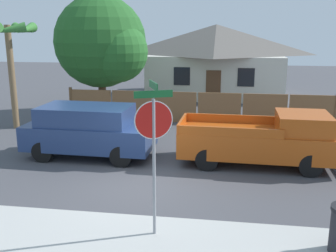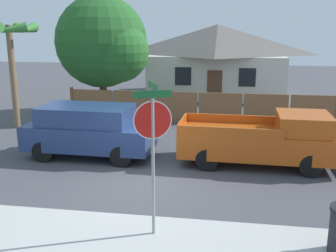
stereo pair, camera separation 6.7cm
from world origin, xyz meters
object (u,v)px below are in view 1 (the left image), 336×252
palm_tree (8,38)px  orange_pickup (264,139)px  house (216,59)px  red_suv (89,130)px  stop_sign (154,133)px  oak_tree (104,44)px

palm_tree → orange_pickup: 11.77m
house → orange_pickup: 14.30m
red_suv → orange_pickup: bearing=1.6°
palm_tree → stop_sign: (8.03, -8.51, -1.72)m
red_suv → palm_tree: bearing=145.5°
red_suv → stop_sign: size_ratio=1.33×
red_suv → oak_tree: bearing=104.2°
oak_tree → red_suv: size_ratio=1.36×
red_suv → stop_sign: (3.28, -5.04, 1.33)m
palm_tree → red_suv: size_ratio=1.04×
stop_sign → orange_pickup: bearing=38.2°
oak_tree → red_suv: (1.56, -7.01, -2.69)m
house → stop_sign: house is taller
orange_pickup → stop_sign: bearing=-117.1°
palm_tree → red_suv: bearing=-36.1°
red_suv → stop_sign: bearing=-55.3°
house → stop_sign: size_ratio=2.73×
orange_pickup → house: bearing=100.1°
house → oak_tree: 9.03m
oak_tree → stop_sign: size_ratio=1.81×
stop_sign → oak_tree: bearing=88.8°
house → orange_pickup: house is taller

